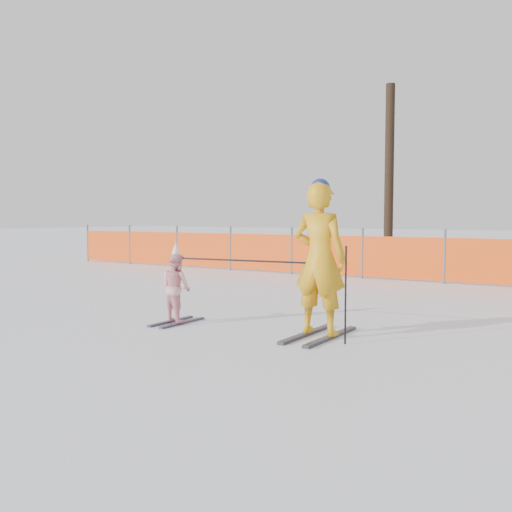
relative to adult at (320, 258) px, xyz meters
The scene contains 5 objects.
ground 1.48m from the adult, 151.65° to the right, with size 120.00×120.00×0.00m, color white.
adult is the anchor object (origin of this frame).
child 2.21m from the adult, behind, with size 0.55×0.93×1.16m.
ski_poles 0.55m from the adult, 161.58° to the right, with size 2.48×0.27×1.19m.
safety_fence 7.92m from the adult, 121.45° to the left, with size 16.19×0.06×1.25m.
Camera 1 is at (4.19, -5.96, 1.54)m, focal length 40.00 mm.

